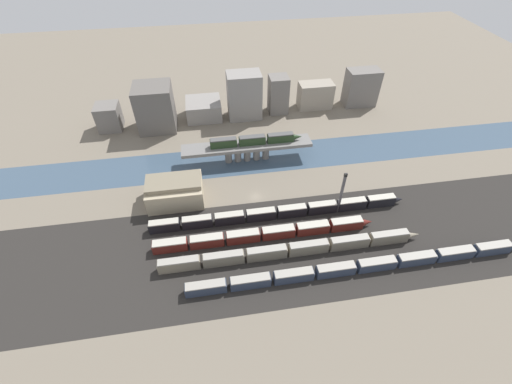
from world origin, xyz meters
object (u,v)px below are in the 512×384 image
object	(u,v)px
train_yard_near	(361,266)
warehouse_building	(175,191)
train_on_bridge	(255,140)
signal_tower	(341,194)
train_yard_outer	(279,213)
train_yard_mid	(292,250)
train_yard_far	(265,234)

from	to	relation	value
train_yard_near	warehouse_building	xyz separation A→B (m)	(-54.35, 38.98, 2.67)
train_on_bridge	signal_tower	distance (m)	41.56
train_on_bridge	train_yard_outer	bearing A→B (deg)	-84.72
train_on_bridge	train_yard_mid	world-z (taller)	train_on_bridge
signal_tower	train_yard_far	bearing A→B (deg)	-163.91
train_yard_near	warehouse_building	world-z (taller)	warehouse_building
train_yard_far	signal_tower	distance (m)	29.15
train_yard_outer	warehouse_building	size ratio (longest dim) A/B	4.56
train_on_bridge	train_yard_near	xyz separation A→B (m)	(22.43, -58.52, -7.60)
train_yard_far	train_yard_near	bearing A→B (deg)	-32.68
train_on_bridge	train_yard_mid	distance (m)	50.28
train_on_bridge	warehouse_building	size ratio (longest dim) A/B	1.90
warehouse_building	train_yard_mid	bearing A→B (deg)	-40.34
warehouse_building	signal_tower	size ratio (longest dim) A/B	1.14
train_yard_near	train_yard_far	size ratio (longest dim) A/B	1.45
train_yard_near	signal_tower	size ratio (longest dim) A/B	6.09
train_on_bridge	train_yard_far	xyz separation A→B (m)	(-3.46, -41.90, -7.52)
train_yard_outer	warehouse_building	distance (m)	37.76
train_yard_far	warehouse_building	world-z (taller)	warehouse_building
train_yard_near	train_yard_far	xyz separation A→B (m)	(-25.90, 16.62, 0.08)
train_yard_outer	warehouse_building	bearing A→B (deg)	158.30
train_yard_near	train_yard_mid	xyz separation A→B (m)	(-18.93, 8.90, 0.28)
train_on_bridge	train_yard_near	distance (m)	63.13
train_yard_mid	warehouse_building	size ratio (longest dim) A/B	4.25
train_yard_outer	signal_tower	size ratio (longest dim) A/B	5.18
train_on_bridge	train_yard_far	size ratio (longest dim) A/B	0.51
train_yard_mid	signal_tower	world-z (taller)	signal_tower
train_yard_far	train_yard_outer	size ratio (longest dim) A/B	0.81
train_yard_mid	train_yard_near	bearing A→B (deg)	-25.17
train_yard_near	train_yard_mid	world-z (taller)	train_yard_mid
train_on_bridge	train_yard_far	bearing A→B (deg)	-94.73
train_yard_far	train_on_bridge	bearing A→B (deg)	85.27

